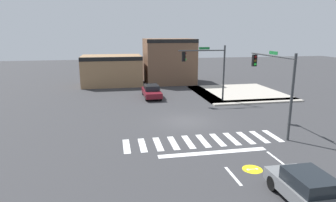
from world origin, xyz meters
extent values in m
plane|color=#353538|center=(0.00, 0.00, 0.00)|extent=(120.00, 120.00, 0.00)
cube|color=silver|center=(-5.14, -4.50, 0.00)|extent=(0.43, 2.42, 0.01)
cube|color=silver|center=(-4.11, -4.50, 0.00)|extent=(0.43, 2.42, 0.01)
cube|color=silver|center=(-3.08, -4.50, 0.00)|extent=(0.43, 2.42, 0.01)
cube|color=silver|center=(-2.06, -4.50, 0.00)|extent=(0.43, 2.42, 0.01)
cube|color=silver|center=(-1.03, -4.50, 0.00)|extent=(0.43, 2.42, 0.01)
cube|color=silver|center=(0.00, -4.50, 0.00)|extent=(0.43, 2.42, 0.01)
cube|color=silver|center=(1.03, -4.50, 0.00)|extent=(0.43, 2.42, 0.01)
cube|color=silver|center=(2.06, -4.50, 0.00)|extent=(0.43, 2.42, 0.01)
cube|color=silver|center=(3.08, -4.50, 0.00)|extent=(0.43, 2.42, 0.01)
cube|color=silver|center=(4.11, -4.50, 0.00)|extent=(0.43, 2.42, 0.01)
cube|color=silver|center=(5.14, -4.50, 0.00)|extent=(0.43, 2.42, 0.01)
cube|color=white|center=(0.00, -6.50, 0.00)|extent=(6.80, 0.50, 0.01)
cube|color=white|center=(0.00, -9.50, 0.00)|extent=(0.16, 2.00, 0.01)
cylinder|color=yellow|center=(1.31, -9.01, 0.00)|extent=(1.07, 1.07, 0.01)
cylinder|color=white|center=(1.07, -9.01, 0.01)|extent=(0.17, 0.17, 0.00)
cylinder|color=white|center=(1.55, -9.01, 0.01)|extent=(0.17, 0.17, 0.00)
cube|color=white|center=(1.31, -9.01, 0.01)|extent=(0.48, 0.04, 0.00)
cube|color=#B2AA9E|center=(9.00, 5.20, 0.07)|extent=(10.00, 1.60, 0.15)
cube|color=#B2AA9E|center=(4.80, 10.00, 0.07)|extent=(1.60, 10.00, 0.15)
cube|color=#B2AA9E|center=(9.00, 10.00, 0.07)|extent=(10.00, 10.00, 0.15)
cube|color=#93704C|center=(-5.94, 18.84, 2.03)|extent=(8.11, 5.69, 4.07)
cube|color=black|center=(-5.94, 16.20, 3.82)|extent=(8.11, 0.50, 0.50)
cube|color=brown|center=(2.23, 19.21, 3.16)|extent=(6.92, 6.43, 6.31)
cube|color=black|center=(2.23, 16.20, 6.06)|extent=(6.92, 0.50, 0.50)
cylinder|color=#383A3D|center=(5.49, 6.08, 2.94)|extent=(0.18, 0.18, 5.89)
cylinder|color=#383A3D|center=(3.07, 6.08, 5.39)|extent=(4.84, 0.12, 0.12)
cube|color=black|center=(1.18, 6.08, 4.81)|extent=(0.32, 0.32, 0.95)
sphere|color=#470A0A|center=(1.35, 6.08, 5.11)|extent=(0.22, 0.22, 0.22)
sphere|color=#4C330C|center=(1.35, 6.08, 4.81)|extent=(0.22, 0.22, 0.22)
sphere|color=#1ED833|center=(1.35, 6.08, 4.52)|extent=(0.22, 0.22, 0.22)
cube|color=#197233|center=(3.32, 6.08, 5.61)|extent=(1.10, 0.03, 0.24)
cylinder|color=#383A3D|center=(5.67, -5.45, 2.92)|extent=(0.18, 0.18, 5.85)
cylinder|color=#383A3D|center=(5.67, -2.49, 5.48)|extent=(0.12, 5.92, 0.12)
cube|color=black|center=(5.67, -0.02, 4.90)|extent=(0.32, 0.32, 0.95)
sphere|color=#470A0A|center=(5.67, -0.19, 5.20)|extent=(0.22, 0.22, 0.22)
sphere|color=#4C330C|center=(5.67, -0.19, 4.90)|extent=(0.22, 0.22, 0.22)
sphere|color=#1ED833|center=(5.67, -0.19, 4.61)|extent=(0.22, 0.22, 0.22)
cube|color=#197233|center=(5.67, -2.79, 5.70)|extent=(0.03, 1.10, 0.24)
cube|color=slate|center=(1.99, -12.55, 0.60)|extent=(1.75, 4.22, 0.58)
cube|color=black|center=(1.99, -12.54, 1.17)|extent=(1.54, 1.99, 0.57)
cylinder|color=black|center=(1.23, -11.12, 0.34)|extent=(0.22, 0.68, 0.68)
cylinder|color=black|center=(2.76, -11.12, 0.34)|extent=(0.22, 0.68, 0.68)
cube|color=maroon|center=(-1.63, 9.52, 0.57)|extent=(1.78, 4.64, 0.57)
cube|color=black|center=(-1.63, 9.61, 1.13)|extent=(1.57, 2.11, 0.55)
cylinder|color=black|center=(-0.85, 7.94, 0.32)|extent=(0.22, 0.65, 0.65)
cylinder|color=black|center=(-2.41, 7.94, 0.32)|extent=(0.22, 0.65, 0.65)
cylinder|color=black|center=(-0.85, 11.10, 0.32)|extent=(0.22, 0.65, 0.65)
cylinder|color=black|center=(-2.41, 11.10, 0.32)|extent=(0.22, 0.65, 0.65)
camera|label=1|loc=(-5.78, -22.04, 7.09)|focal=30.81mm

